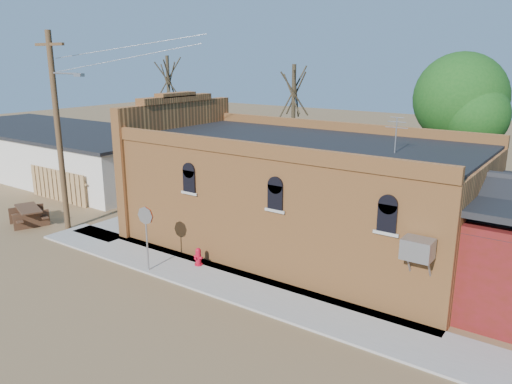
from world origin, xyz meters
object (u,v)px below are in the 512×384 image
Objects in this scene: brick_bar at (294,193)px; picnic_table at (29,214)px; trash_barrel at (170,209)px; utility_pole at (59,128)px; stop_sign at (146,222)px; fire_hydrant at (198,257)px.

brick_bar is 13.03m from picnic_table.
trash_barrel is (-6.94, -0.44, -1.82)m from brick_bar.
utility_pole reaches higher than picnic_table.
utility_pole is at bearing -173.91° from stop_sign.
utility_pole is 6.40m from trash_barrel.
stop_sign is 2.83× the size of trash_barrel.
fire_hydrant is at bearing -114.01° from brick_bar.
stop_sign is 6.55m from trash_barrel.
trash_barrel is (-3.89, 5.05, -1.47)m from stop_sign.
utility_pole is 10.20× the size of trash_barrel.
trash_barrel is at bearing 62.96° from picnic_table.
picnic_table is (-8.85, 0.50, -1.43)m from stop_sign.
fire_hydrant is (7.98, 0.23, -4.35)m from utility_pole.
picnic_table is at bearing -167.04° from stop_sign.
utility_pole is 4.76m from picnic_table.
utility_pole is at bearing -156.31° from brick_bar.
utility_pole is at bearing -126.43° from trash_barrel.
brick_bar reaches higher than trash_barrel.
trash_barrel is 6.73m from picnic_table.
trash_barrel reaches higher than picnic_table.
picnic_table is (-4.96, -4.55, 0.04)m from trash_barrel.
stop_sign is 8.98m from picnic_table.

